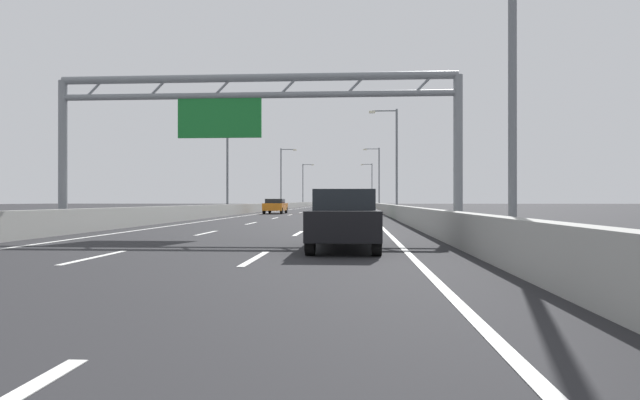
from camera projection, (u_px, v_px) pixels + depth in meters
ground_plane at (334, 208)px, 99.17m from camera, size 260.00×260.00×0.00m
lane_dash_left_1 at (95, 257)px, 11.97m from camera, size 0.16×3.00×0.01m
lane_dash_left_2 at (206, 233)px, 20.95m from camera, size 0.16×3.00×0.01m
lane_dash_left_3 at (251, 223)px, 29.93m from camera, size 0.16×3.00×0.01m
lane_dash_left_4 at (275, 218)px, 38.91m from camera, size 0.16×3.00×0.01m
lane_dash_left_5 at (290, 215)px, 47.90m from camera, size 0.16×3.00×0.01m
lane_dash_left_6 at (300, 213)px, 56.88m from camera, size 0.16×3.00×0.01m
lane_dash_left_7 at (308, 211)px, 65.86m from camera, size 0.16×3.00×0.01m
lane_dash_left_8 at (314, 210)px, 74.84m from camera, size 0.16×3.00×0.01m
lane_dash_left_9 at (318, 209)px, 83.82m from camera, size 0.16×3.00×0.01m
lane_dash_left_10 at (322, 208)px, 92.80m from camera, size 0.16×3.00×0.01m
lane_dash_left_11 at (325, 207)px, 101.78m from camera, size 0.16×3.00×0.01m
lane_dash_left_12 at (327, 207)px, 110.76m from camera, size 0.16×3.00×0.01m
lane_dash_left_13 at (329, 206)px, 119.74m from camera, size 0.16×3.00×0.01m
lane_dash_left_14 at (331, 206)px, 128.72m from camera, size 0.16×3.00×0.01m
lane_dash_left_15 at (333, 206)px, 137.70m from camera, size 0.16×3.00×0.01m
lane_dash_left_16 at (334, 205)px, 146.68m from camera, size 0.16×3.00×0.01m
lane_dash_left_17 at (335, 205)px, 155.66m from camera, size 0.16×3.00×0.01m
lane_dash_right_1 at (255, 258)px, 11.74m from camera, size 0.16×3.00×0.01m
lane_dash_right_2 at (298, 233)px, 20.72m from camera, size 0.16×3.00×0.01m
lane_dash_right_3 at (316, 224)px, 29.70m from camera, size 0.16×3.00×0.01m
lane_dash_right_4 at (325, 218)px, 38.68m from camera, size 0.16×3.00×0.01m
lane_dash_right_5 at (330, 215)px, 47.66m from camera, size 0.16×3.00×0.01m
lane_dash_right_6 at (334, 213)px, 56.64m from camera, size 0.16×3.00×0.01m
lane_dash_right_7 at (337, 211)px, 65.62m from camera, size 0.16×3.00×0.01m
lane_dash_right_8 at (339, 210)px, 74.60m from camera, size 0.16×3.00×0.01m
lane_dash_right_9 at (341, 209)px, 83.58m from camera, size 0.16×3.00×0.01m
lane_dash_right_10 at (342, 208)px, 92.56m from camera, size 0.16×3.00×0.01m
lane_dash_right_11 at (344, 207)px, 101.54m from camera, size 0.16×3.00×0.01m
lane_dash_right_12 at (345, 207)px, 110.53m from camera, size 0.16×3.00×0.01m
lane_dash_right_13 at (345, 206)px, 119.51m from camera, size 0.16×3.00×0.01m
lane_dash_right_14 at (346, 206)px, 128.49m from camera, size 0.16×3.00×0.01m
lane_dash_right_15 at (347, 206)px, 137.47m from camera, size 0.16×3.00×0.01m
lane_dash_right_16 at (347, 205)px, 146.45m from camera, size 0.16×3.00×0.01m
lane_dash_right_17 at (348, 205)px, 155.43m from camera, size 0.16×3.00×0.01m
edge_line_left at (298, 208)px, 87.54m from camera, size 0.16×176.00×0.01m
edge_line_right at (363, 209)px, 86.85m from camera, size 0.16×176.00×0.01m
barrier_left at (302, 205)px, 109.60m from camera, size 0.45×220.00×0.95m
barrier_right at (370, 205)px, 108.70m from camera, size 0.45×220.00×0.95m
sign_gantry at (251, 112)px, 21.60m from camera, size 16.37×0.36×6.36m
streetlamp_right_near at (502, 26)px, 12.75m from camera, size 2.58×0.28×9.50m
streetlamp_left_mid at (230, 156)px, 49.26m from camera, size 2.58×0.28×9.50m
streetlamp_right_mid at (394, 155)px, 48.28m from camera, size 2.58×0.28×9.50m
streetlamp_left_far at (282, 175)px, 84.80m from camera, size 2.58×0.28×9.50m
streetlamp_right_far at (378, 174)px, 83.82m from camera, size 2.58×0.28×9.50m
streetlamp_left_distant at (304, 182)px, 120.33m from camera, size 2.58×0.28×9.50m
streetlamp_right_distant at (371, 182)px, 119.36m from camera, size 2.58×0.28×9.50m
silver_car at (321, 203)px, 116.91m from camera, size 1.75×4.51×1.48m
green_car at (348, 208)px, 38.81m from camera, size 1.71×4.32×1.49m
orange_car at (275, 206)px, 52.58m from camera, size 1.88×4.51×1.44m
blue_car at (339, 203)px, 132.55m from camera, size 1.83×4.14×1.42m
black_car at (345, 219)px, 14.18m from camera, size 1.75×4.65×1.56m
red_car at (352, 204)px, 92.31m from camera, size 1.80×4.39×1.50m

